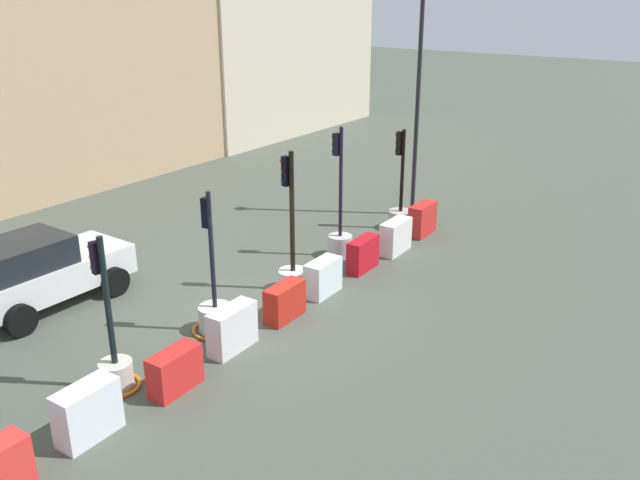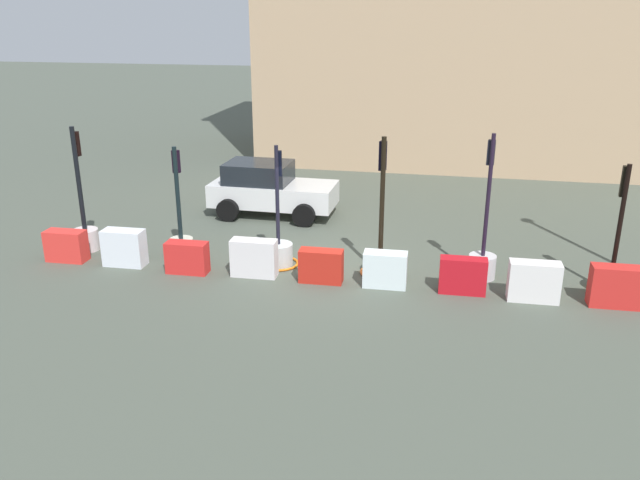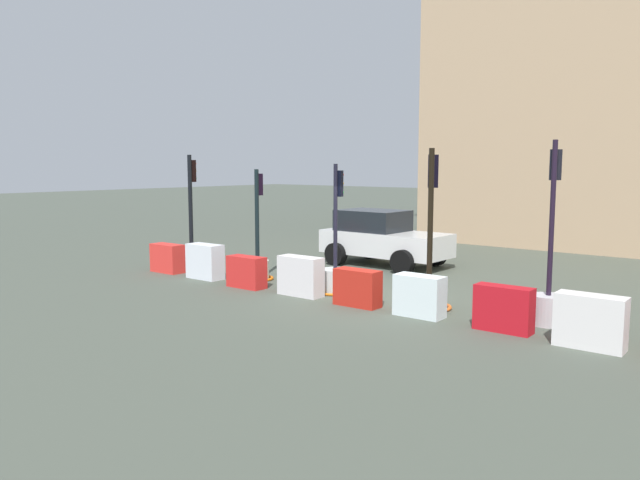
% 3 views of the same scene
% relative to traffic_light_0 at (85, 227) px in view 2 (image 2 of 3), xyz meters
% --- Properties ---
extents(ground_plane, '(120.00, 120.00, 0.00)m').
position_rel_traffic_light_0_xyz_m(ground_plane, '(6.47, -0.04, -0.63)').
color(ground_plane, '#495146').
extents(traffic_light_0, '(0.66, 0.66, 3.29)m').
position_rel_traffic_light_0_xyz_m(traffic_light_0, '(0.00, 0.00, 0.00)').
color(traffic_light_0, silver).
rests_on(traffic_light_0, ground_plane).
extents(traffic_light_1, '(0.84, 0.84, 2.89)m').
position_rel_traffic_light_0_xyz_m(traffic_light_1, '(2.71, -0.02, -0.14)').
color(traffic_light_1, beige).
rests_on(traffic_light_1, ground_plane).
extents(traffic_light_2, '(1.01, 1.01, 3.02)m').
position_rel_traffic_light_0_xyz_m(traffic_light_2, '(5.29, -0.00, -0.22)').
color(traffic_light_2, silver).
rests_on(traffic_light_2, ground_plane).
extents(traffic_light_3, '(0.96, 0.96, 3.34)m').
position_rel_traffic_light_0_xyz_m(traffic_light_3, '(7.84, -0.08, -0.12)').
color(traffic_light_3, silver).
rests_on(traffic_light_3, ground_plane).
extents(traffic_light_4, '(0.64, 0.64, 3.46)m').
position_rel_traffic_light_0_xyz_m(traffic_light_4, '(10.24, 0.17, -0.01)').
color(traffic_light_4, silver).
rests_on(traffic_light_4, ground_plane).
extents(traffic_light_5, '(0.93, 0.93, 2.95)m').
position_rel_traffic_light_0_xyz_m(traffic_light_5, '(13.06, -0.10, -0.18)').
color(traffic_light_5, '#B6A9A2').
rests_on(traffic_light_5, ground_plane).
extents(construction_barrier_0, '(1.02, 0.48, 0.79)m').
position_rel_traffic_light_0_xyz_m(construction_barrier_0, '(-0.06, -0.82, -0.24)').
color(construction_barrier_0, red).
rests_on(construction_barrier_0, ground_plane).
extents(construction_barrier_1, '(1.04, 0.49, 0.92)m').
position_rel_traffic_light_0_xyz_m(construction_barrier_1, '(1.54, -0.80, -0.18)').
color(construction_barrier_1, white).
rests_on(construction_barrier_1, ground_plane).
extents(construction_barrier_2, '(1.02, 0.45, 0.77)m').
position_rel_traffic_light_0_xyz_m(construction_barrier_2, '(3.26, -0.95, -0.25)').
color(construction_barrier_2, red).
rests_on(construction_barrier_2, ground_plane).
extents(construction_barrier_3, '(1.10, 0.44, 0.91)m').
position_rel_traffic_light_0_xyz_m(construction_barrier_3, '(4.91, -0.82, -0.18)').
color(construction_barrier_3, silver).
rests_on(construction_barrier_3, ground_plane).
extents(construction_barrier_4, '(1.03, 0.43, 0.79)m').
position_rel_traffic_light_0_xyz_m(construction_barrier_4, '(6.54, -0.85, -0.24)').
color(construction_barrier_4, red).
rests_on(construction_barrier_4, ground_plane).
extents(construction_barrier_5, '(1.00, 0.47, 0.83)m').
position_rel_traffic_light_0_xyz_m(construction_barrier_5, '(8.04, -0.81, -0.22)').
color(construction_barrier_5, silver).
rests_on(construction_barrier_5, ground_plane).
extents(construction_barrier_6, '(1.05, 0.39, 0.83)m').
position_rel_traffic_light_0_xyz_m(construction_barrier_6, '(9.78, -0.82, -0.22)').
color(construction_barrier_6, red).
rests_on(construction_barrier_6, ground_plane).
extents(construction_barrier_7, '(1.10, 0.45, 0.89)m').
position_rel_traffic_light_0_xyz_m(construction_barrier_7, '(11.30, -0.92, -0.19)').
color(construction_barrier_7, silver).
rests_on(construction_barrier_7, ground_plane).
extents(construction_barrier_8, '(1.06, 0.45, 0.91)m').
position_rel_traffic_light_0_xyz_m(construction_barrier_8, '(12.97, -0.87, -0.18)').
color(construction_barrier_8, red).
rests_on(construction_barrier_8, ground_plane).
extents(car_white_van, '(3.84, 2.10, 1.65)m').
position_rel_traffic_light_0_xyz_m(car_white_van, '(3.93, 4.02, 0.20)').
color(car_white_van, silver).
rests_on(car_white_van, ground_plane).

